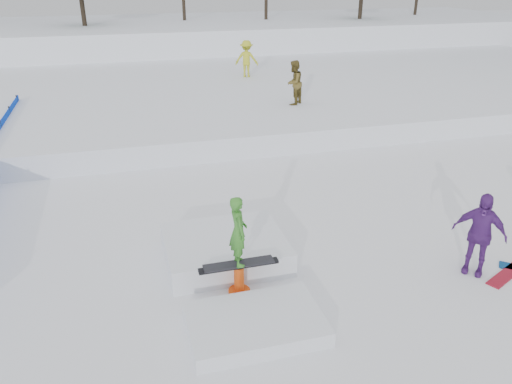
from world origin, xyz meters
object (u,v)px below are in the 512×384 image
object	(u,v)px
jib_rail_feature	(232,264)
spectator_purple	(479,234)
walker_olive	(294,83)
walker_ygreen	(247,59)

from	to	relation	value
jib_rail_feature	spectator_purple	bearing A→B (deg)	-13.32
spectator_purple	jib_rail_feature	size ratio (longest dim) A/B	0.42
spectator_purple	walker_olive	bearing A→B (deg)	135.99
walker_olive	jib_rail_feature	distance (m)	11.69
walker_olive	spectator_purple	size ratio (longest dim) A/B	0.97
walker_olive	walker_ygreen	distance (m)	6.05
walker_olive	spectator_purple	world-z (taller)	walker_olive
walker_ygreen	spectator_purple	bearing A→B (deg)	115.00
walker_ygreen	walker_olive	bearing A→B (deg)	117.68
walker_olive	spectator_purple	distance (m)	11.66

